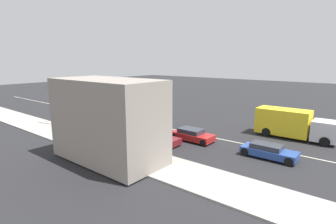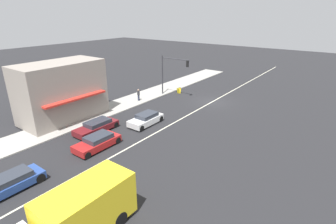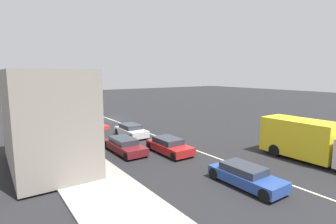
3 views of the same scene
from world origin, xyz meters
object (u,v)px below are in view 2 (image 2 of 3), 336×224
(pedestrian, at_px, (139,95))
(hatchback_red, at_px, (97,142))
(warning_aframe_sign, at_px, (179,91))
(van_white, at_px, (146,119))
(coupe_blue, at_px, (10,183))
(sedan_maroon, at_px, (97,126))
(traffic_signal_main, at_px, (170,69))
(delivery_truck, at_px, (73,219))

(pedestrian, height_order, hatchback_red, pedestrian)
(warning_aframe_sign, height_order, van_white, van_white)
(warning_aframe_sign, xyz_separation_m, coupe_blue, (-3.70, 25.66, 0.15))
(hatchback_red, bearing_deg, sedan_maroon, -37.98)
(van_white, bearing_deg, hatchback_red, 90.00)
(van_white, distance_m, sedan_maroon, 5.19)
(traffic_signal_main, distance_m, hatchback_red, 17.19)
(delivery_truck, relative_size, hatchback_red, 1.79)
(sedan_maroon, bearing_deg, pedestrian, -71.94)
(delivery_truck, distance_m, sedan_maroon, 13.85)
(traffic_signal_main, bearing_deg, hatchback_red, 103.45)
(coupe_blue, distance_m, sedan_maroon, 9.99)
(hatchback_red, height_order, coupe_blue, hatchback_red)
(hatchback_red, height_order, van_white, van_white)
(delivery_truck, height_order, coupe_blue, delivery_truck)
(hatchback_red, height_order, sedan_maroon, hatchback_red)
(traffic_signal_main, height_order, coupe_blue, traffic_signal_main)
(traffic_signal_main, bearing_deg, van_white, 111.71)
(coupe_blue, bearing_deg, hatchback_red, -90.00)
(warning_aframe_sign, relative_size, van_white, 0.21)
(coupe_blue, relative_size, sedan_maroon, 0.94)
(pedestrian, height_order, delivery_truck, delivery_truck)
(hatchback_red, relative_size, coupe_blue, 0.97)
(warning_aframe_sign, bearing_deg, coupe_blue, 98.20)
(pedestrian, bearing_deg, delivery_truck, 124.38)
(sedan_maroon, bearing_deg, warning_aframe_sign, -86.80)
(traffic_signal_main, height_order, delivery_truck, traffic_signal_main)
(pedestrian, xyz_separation_m, delivery_truck, (-13.16, 19.24, 0.52))
(pedestrian, distance_m, hatchback_red, 13.30)
(warning_aframe_sign, distance_m, hatchback_red, 18.63)
(warning_aframe_sign, bearing_deg, van_white, 107.53)
(sedan_maroon, bearing_deg, coupe_blue, 106.28)
(traffic_signal_main, relative_size, pedestrian, 3.56)
(hatchback_red, bearing_deg, warning_aframe_sign, -78.55)
(warning_aframe_sign, relative_size, coupe_blue, 0.19)
(warning_aframe_sign, xyz_separation_m, hatchback_red, (-3.70, 18.26, 0.16))
(warning_aframe_sign, height_order, sedan_maroon, sedan_maroon)
(pedestrian, xyz_separation_m, hatchback_red, (-5.96, 11.88, -0.36))
(delivery_truck, distance_m, coupe_blue, 7.26)
(van_white, bearing_deg, pedestrian, -41.81)
(delivery_truck, bearing_deg, traffic_signal_main, -64.91)
(pedestrian, distance_m, delivery_truck, 23.32)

